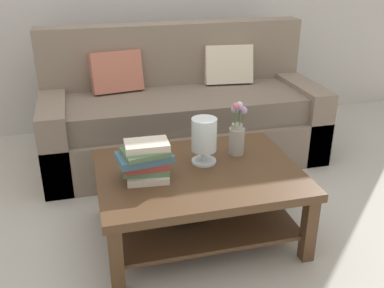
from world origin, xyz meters
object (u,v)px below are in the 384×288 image
object	(u,v)px
coffee_table	(197,189)
book_stack_main	(146,161)
couch	(182,114)
glass_hurricane_vase	(204,137)
flower_pitcher	(237,134)

from	to	relation	value
coffee_table	book_stack_main	bearing A→B (deg)	-176.33
couch	glass_hurricane_vase	distance (m)	1.09
book_stack_main	glass_hurricane_vase	xyz separation A→B (m)	(0.37, 0.11, 0.06)
flower_pitcher	book_stack_main	bearing A→B (deg)	-163.52
couch	book_stack_main	xyz separation A→B (m)	(-0.48, -1.16, 0.19)
book_stack_main	flower_pitcher	bearing A→B (deg)	16.48
glass_hurricane_vase	couch	bearing A→B (deg)	83.94
couch	coffee_table	distance (m)	1.16
couch	flower_pitcher	distance (m)	1.02
coffee_table	flower_pitcher	bearing A→B (deg)	27.97
couch	book_stack_main	size ratio (longest dim) A/B	7.08
couch	flower_pitcher	size ratio (longest dim) A/B	6.36
coffee_table	flower_pitcher	world-z (taller)	flower_pitcher
flower_pitcher	glass_hurricane_vase	bearing A→B (deg)	-163.75
couch	glass_hurricane_vase	xyz separation A→B (m)	(-0.11, -1.05, 0.24)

